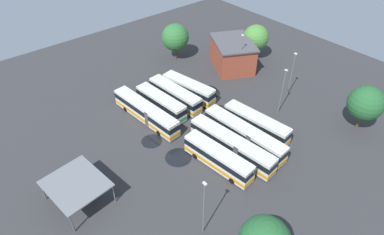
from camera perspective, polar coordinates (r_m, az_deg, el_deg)
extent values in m
plane|color=#333335|center=(59.64, 1.50, -1.48)|extent=(96.49, 96.49, 0.00)
cube|color=silver|center=(58.32, 10.95, -1.03)|extent=(12.48, 3.79, 3.10)
cube|color=beige|center=(57.32, 11.14, 0.22)|extent=(11.97, 3.55, 0.14)
cube|color=black|center=(58.01, 11.01, -0.65)|extent=(12.54, 3.84, 0.99)
cube|color=orange|center=(58.86, 10.85, -1.68)|extent=(12.54, 3.84, 0.62)
cube|color=black|center=(60.57, 6.27, 1.94)|extent=(0.28, 2.00, 1.14)
cylinder|color=black|center=(59.98, 7.22, -0.94)|extent=(1.03, 0.41, 1.00)
cylinder|color=black|center=(61.45, 8.50, 0.03)|extent=(1.03, 0.41, 1.00)
cylinder|color=black|center=(57.08, 13.27, -4.27)|extent=(1.03, 0.41, 1.00)
cylinder|color=black|center=(58.62, 14.46, -3.16)|extent=(1.03, 0.41, 1.00)
cube|color=silver|center=(55.78, 8.90, -2.89)|extent=(15.66, 3.49, 3.10)
cube|color=beige|center=(54.73, 9.07, -1.62)|extent=(15.03, 3.25, 0.14)
cube|color=black|center=(55.46, 8.95, -2.51)|extent=(15.74, 3.53, 0.99)
cube|color=orange|center=(56.35, 8.82, -3.55)|extent=(15.74, 3.53, 0.62)
cube|color=black|center=(59.13, 3.11, 1.10)|extent=(0.20, 2.00, 1.14)
cube|color=#47474C|center=(55.08, 10.28, -3.73)|extent=(1.07, 2.55, 2.98)
cylinder|color=black|center=(58.18, 4.40, -2.17)|extent=(1.02, 0.37, 1.00)
cylinder|color=black|center=(59.52, 5.86, -1.18)|extent=(1.02, 0.37, 1.00)
cylinder|color=black|center=(54.13, 11.99, -6.91)|extent=(1.02, 0.37, 1.00)
cylinder|color=black|center=(55.56, 13.36, -5.72)|extent=(1.02, 0.37, 1.00)
cube|color=silver|center=(53.57, 6.76, -4.74)|extent=(15.71, 4.09, 3.10)
cube|color=beige|center=(52.48, 6.89, -3.45)|extent=(15.07, 3.83, 0.14)
cube|color=black|center=(53.24, 6.80, -4.35)|extent=(15.79, 4.14, 0.99)
cube|color=orange|center=(54.17, 6.70, -5.40)|extent=(15.79, 4.14, 0.62)
cube|color=black|center=(56.85, 0.66, -0.61)|extent=(0.27, 2.00, 1.14)
cube|color=#47474C|center=(52.89, 8.22, -5.60)|extent=(1.16, 2.57, 2.98)
cylinder|color=black|center=(56.00, 2.08, -4.01)|extent=(1.03, 0.41, 1.00)
cylinder|color=black|center=(57.28, 3.59, -2.90)|extent=(1.03, 0.41, 1.00)
cylinder|color=black|center=(52.05, 10.08, -8.91)|extent=(1.03, 0.41, 1.00)
cylinder|color=black|center=(53.43, 11.49, -7.58)|extent=(1.03, 0.41, 1.00)
cube|color=silver|center=(51.35, 4.49, -6.91)|extent=(12.18, 3.75, 3.10)
cube|color=beige|center=(50.21, 4.58, -5.61)|extent=(11.68, 3.50, 0.14)
cube|color=black|center=(51.00, 4.51, -6.51)|extent=(12.24, 3.79, 0.99)
cube|color=orange|center=(51.97, 4.44, -7.58)|extent=(12.24, 3.79, 0.62)
cube|color=black|center=(53.77, -0.39, -3.34)|extent=(0.28, 2.00, 1.14)
cylinder|color=black|center=(53.38, 0.56, -6.61)|extent=(1.03, 0.41, 1.00)
cylinder|color=black|center=(54.58, 2.18, -5.39)|extent=(1.03, 0.41, 1.00)
cylinder|color=black|center=(50.26, 6.87, -10.70)|extent=(1.03, 0.41, 1.00)
cylinder|color=black|center=(51.53, 8.43, -9.29)|extent=(1.03, 0.41, 1.00)
cube|color=silver|center=(65.99, -0.58, 4.98)|extent=(11.85, 4.48, 3.10)
cube|color=beige|center=(65.11, -0.59, 6.17)|extent=(11.36, 4.20, 0.14)
cube|color=black|center=(65.72, -0.58, 5.34)|extent=(11.91, 4.52, 0.99)
cube|color=orange|center=(66.48, -0.57, 4.36)|extent=(11.91, 4.52, 0.62)
cube|color=black|center=(68.98, -4.31, 7.08)|extent=(0.42, 1.98, 1.14)
cylinder|color=black|center=(68.05, -3.51, 4.69)|extent=(1.04, 0.47, 1.00)
cylinder|color=black|center=(69.42, -2.26, 5.49)|extent=(1.04, 0.47, 1.00)
cylinder|color=black|center=(64.19, 1.25, 2.42)|extent=(1.04, 0.47, 1.00)
cylinder|color=black|center=(65.64, 2.47, 3.31)|extent=(1.04, 0.47, 1.00)
cube|color=silver|center=(64.26, -2.94, 3.89)|extent=(12.45, 3.44, 3.10)
cube|color=beige|center=(63.36, -2.98, 5.10)|extent=(11.94, 3.20, 0.14)
cube|color=black|center=(63.98, -2.95, 4.26)|extent=(12.51, 3.48, 0.99)
cube|color=orange|center=(64.76, -2.91, 3.26)|extent=(12.51, 3.48, 0.62)
cube|color=black|center=(67.92, -6.49, 6.38)|extent=(0.22, 2.00, 1.14)
cylinder|color=black|center=(66.86, -5.82, 3.86)|extent=(1.02, 0.38, 1.00)
cylinder|color=black|center=(68.02, -4.38, 4.63)|extent=(1.02, 0.38, 1.00)
cylinder|color=black|center=(62.17, -1.28, 1.04)|extent=(1.02, 0.38, 1.00)
cylinder|color=black|center=(63.42, 0.18, 1.91)|extent=(1.02, 0.38, 1.00)
cube|color=silver|center=(62.32, -5.35, 2.52)|extent=(11.66, 3.41, 3.10)
cube|color=beige|center=(61.39, -5.44, 3.74)|extent=(11.19, 3.18, 0.14)
cube|color=black|center=(62.03, -5.38, 2.89)|extent=(11.72, 3.45, 0.99)
cube|color=#2D8C4C|center=(62.83, -5.30, 1.88)|extent=(11.72, 3.45, 0.62)
cube|color=black|center=(65.80, -8.67, 5.00)|extent=(0.23, 2.00, 1.14)
cylinder|color=black|center=(64.88, -8.09, 2.43)|extent=(1.02, 0.38, 1.00)
cylinder|color=black|center=(65.96, -6.57, 3.26)|extent=(1.02, 0.38, 1.00)
cylinder|color=black|center=(60.38, -3.87, -0.37)|extent=(1.02, 0.38, 1.00)
cylinder|color=black|center=(61.54, -2.32, 0.57)|extent=(1.02, 0.38, 1.00)
cube|color=silver|center=(60.40, -7.93, 0.95)|extent=(15.68, 3.72, 3.10)
cube|color=beige|center=(59.43, -8.06, 2.18)|extent=(15.05, 3.47, 0.14)
cube|color=black|center=(60.10, -7.97, 1.32)|extent=(15.76, 3.76, 0.99)
cube|color=orange|center=(60.93, -7.86, 0.30)|extent=(15.76, 3.76, 0.62)
cube|color=black|center=(65.41, -12.24, 4.30)|extent=(0.22, 2.00, 1.14)
cube|color=#47474C|center=(59.30, -6.90, 0.24)|extent=(1.10, 2.56, 2.98)
cylinder|color=black|center=(63.96, -11.30, 1.41)|extent=(1.02, 0.38, 1.00)
cylinder|color=black|center=(64.92, -9.71, 2.26)|extent=(1.02, 0.38, 1.00)
cylinder|color=black|center=(57.72, -5.70, -2.66)|extent=(1.02, 0.38, 1.00)
cylinder|color=black|center=(58.78, -4.03, -1.65)|extent=(1.02, 0.38, 1.00)
cube|color=#99422D|center=(76.13, 6.94, 10.56)|extent=(12.75, 11.65, 5.90)
cube|color=#4C4C51|center=(74.72, 7.12, 12.68)|extent=(13.52, 12.35, 0.36)
cube|color=black|center=(81.34, 5.74, 11.12)|extent=(0.91, 1.61, 2.20)
cube|color=slate|center=(48.20, -19.33, -10.66)|extent=(8.86, 7.94, 0.20)
cylinder|color=#59595B|center=(51.44, -24.15, -11.43)|extent=(0.20, 0.20, 3.43)
cylinder|color=#59595B|center=(52.76, -18.05, -7.91)|extent=(0.20, 0.20, 3.43)
cylinder|color=#59595B|center=(46.60, -19.87, -16.72)|extent=(0.20, 0.20, 3.43)
cylinder|color=#59595B|center=(48.05, -13.22, -12.59)|extent=(0.20, 0.20, 3.43)
cylinder|color=slate|center=(62.25, 15.13, 4.12)|extent=(0.16, 0.16, 8.99)
cube|color=silver|center=(59.83, 15.86, 7.81)|extent=(0.56, 0.28, 0.20)
cylinder|color=slate|center=(72.17, 8.33, 10.29)|extent=(0.16, 0.16, 9.26)
cube|color=silver|center=(70.06, 8.70, 13.75)|extent=(0.56, 0.28, 0.20)
cylinder|color=slate|center=(67.68, 16.61, 6.88)|extent=(0.16, 0.16, 9.10)
cube|color=silver|center=(65.44, 17.36, 10.39)|extent=(0.56, 0.28, 0.20)
cylinder|color=slate|center=(41.67, 2.03, -15.52)|extent=(0.16, 0.16, 9.27)
cube|color=silver|center=(37.87, 2.19, -11.24)|extent=(0.56, 0.28, 0.20)
cylinder|color=brown|center=(81.28, 10.54, 10.83)|extent=(0.44, 0.44, 2.71)
sphere|color=#478438|center=(79.59, 10.87, 13.28)|extent=(5.89, 5.89, 5.89)
cylinder|color=brown|center=(65.14, 26.61, -0.66)|extent=(0.44, 0.44, 2.94)
sphere|color=#235B2D|center=(62.95, 27.63, 2.18)|extent=(6.02, 6.02, 6.02)
cylinder|color=brown|center=(79.84, -2.78, 10.94)|extent=(0.44, 0.44, 2.76)
sphere|color=#2D6B33|center=(78.06, -2.87, 13.55)|extent=(6.21, 6.21, 6.21)
cylinder|color=black|center=(57.03, -6.91, -4.05)|extent=(3.58, 3.58, 0.01)
cylinder|color=black|center=(64.27, 4.82, 1.77)|extent=(1.54, 1.54, 0.01)
cylinder|color=black|center=(68.06, 3.03, 4.21)|extent=(4.34, 4.34, 0.01)
cylinder|color=black|center=(53.92, -2.34, -6.83)|extent=(4.32, 4.32, 0.01)
cylinder|color=black|center=(68.94, 2.80, 4.71)|extent=(3.76, 3.76, 0.01)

